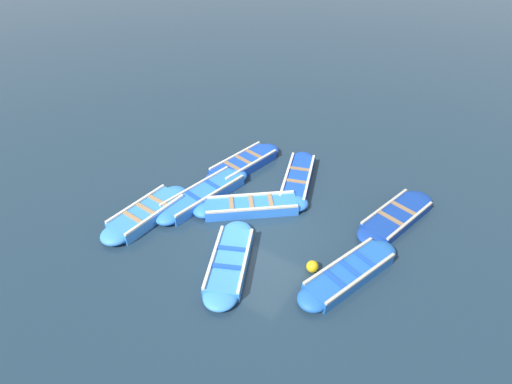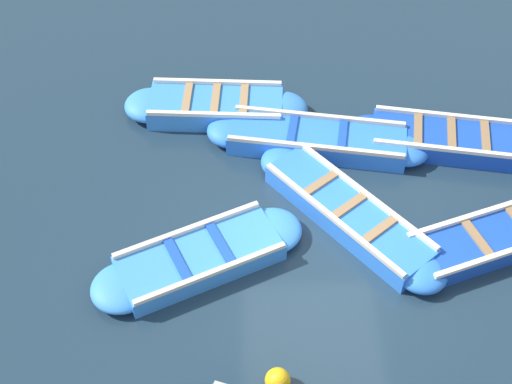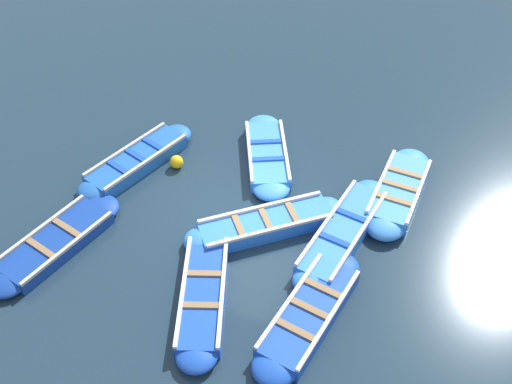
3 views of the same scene
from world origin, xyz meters
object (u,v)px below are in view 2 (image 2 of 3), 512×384
(boat_inner_gap, at_px, (200,258))
(boat_mid_row, at_px, (348,213))
(boat_far_corner, at_px, (317,140))
(boat_tucked, at_px, (497,238))
(buoy_orange_near, at_px, (278,380))
(boat_bow_out, at_px, (450,141))
(boat_near_quay, at_px, (216,107))

(boat_inner_gap, xyz_separation_m, boat_mid_row, (2.34, 0.83, 0.02))
(boat_far_corner, bearing_deg, boat_inner_gap, -127.78)
(boat_far_corner, distance_m, boat_tucked, 3.46)
(boat_inner_gap, distance_m, buoy_orange_near, 2.34)
(boat_bow_out, relative_size, boat_mid_row, 1.08)
(boat_near_quay, bearing_deg, boat_tucked, -35.38)
(boat_tucked, relative_size, boat_near_quay, 1.08)
(boat_inner_gap, distance_m, boat_mid_row, 2.48)
(boat_mid_row, bearing_deg, boat_bow_out, 40.05)
(boat_far_corner, bearing_deg, boat_mid_row, -78.00)
(boat_mid_row, height_order, boat_near_quay, boat_near_quay)
(boat_far_corner, height_order, boat_bow_out, boat_far_corner)
(boat_inner_gap, relative_size, buoy_orange_near, 10.08)
(boat_far_corner, distance_m, boat_mid_row, 1.76)
(boat_far_corner, height_order, boat_tucked, boat_far_corner)
(boat_far_corner, bearing_deg, boat_near_quay, 153.08)
(buoy_orange_near, bearing_deg, boat_tucked, 33.96)
(boat_tucked, bearing_deg, boat_inner_gap, -176.19)
(boat_near_quay, bearing_deg, boat_bow_out, -13.16)
(boat_bow_out, xyz_separation_m, boat_tucked, (0.30, -2.18, -0.02))
(boat_far_corner, relative_size, boat_near_quay, 1.17)
(boat_tucked, bearing_deg, boat_near_quay, 144.62)
(boat_mid_row, bearing_deg, buoy_orange_near, -113.20)
(boat_far_corner, xyz_separation_m, boat_mid_row, (0.37, -1.72, -0.00))
(boat_inner_gap, height_order, boat_mid_row, boat_mid_row)
(boat_far_corner, xyz_separation_m, buoy_orange_near, (-0.87, -4.61, -0.01))
(boat_near_quay, relative_size, buoy_orange_near, 9.96)
(boat_near_quay, bearing_deg, boat_mid_row, -50.62)
(boat_far_corner, distance_m, boat_inner_gap, 3.22)
(boat_far_corner, xyz_separation_m, boat_near_quay, (-1.79, 0.91, 0.01))
(boat_inner_gap, distance_m, boat_near_quay, 3.46)
(boat_bow_out, distance_m, boat_near_quay, 4.24)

